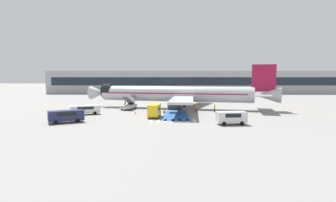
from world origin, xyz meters
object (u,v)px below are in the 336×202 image
fuel_tanker (196,94)px  ground_crew_0 (196,108)px  boarding_stairs_forward (129,105)px  service_van_0 (154,110)px  traffic_cone_1 (164,111)px  terminal_building (193,82)px  service_van_1 (85,109)px  traffic_cone_0 (135,112)px  service_van_3 (66,115)px  airliner (178,94)px  ground_crew_1 (215,107)px  service_van_2 (231,117)px

fuel_tanker → ground_crew_0: bearing=0.2°
boarding_stairs_forward → service_van_0: size_ratio=1.17×
traffic_cone_1 → terminal_building: size_ratio=0.01×
fuel_tanker → traffic_cone_1: bearing=-10.6°
ground_crew_0 → terminal_building: (5.55, 69.42, 4.15)m
service_van_1 → traffic_cone_0: 9.77m
boarding_stairs_forward → service_van_3: boarding_stairs_forward is taller
airliner → boarding_stairs_forward: airliner is taller
service_van_3 → ground_crew_1: service_van_3 is taller
ground_crew_0 → boarding_stairs_forward: bearing=-9.1°
service_van_1 → ground_crew_1: service_van_1 is taller
airliner → service_van_0: size_ratio=9.39×
traffic_cone_0 → ground_crew_0: bearing=6.2°
airliner → traffic_cone_0: 12.67m
service_van_0 → service_van_2: size_ratio=1.03×
ground_crew_1 → terminal_building: size_ratio=0.01×
ground_crew_0 → ground_crew_1: 3.98m
service_van_1 → traffic_cone_0: size_ratio=12.43×
boarding_stairs_forward → ground_crew_0: bearing=-7.1°
service_van_0 → ground_crew_0: (8.20, 6.68, -0.38)m
boarding_stairs_forward → service_van_3: (-7.16, -17.88, 0.21)m
ground_crew_0 → fuel_tanker: bearing=-84.5°
service_van_2 → fuel_tanker: bearing=-5.0°
fuel_tanker → traffic_cone_0: (-15.60, -34.50, -1.52)m
service_van_1 → service_van_3: service_van_3 is taller
airliner → traffic_cone_1: bearing=171.6°
service_van_0 → ground_crew_1: 14.14m
service_van_2 → terminal_building: size_ratio=0.03×
service_van_1 → service_van_3: bearing=-24.7°
service_van_2 → traffic_cone_0: (-16.33, 12.68, -0.96)m
service_van_3 → traffic_cone_0: service_van_3 is taller
service_van_0 → airliner: bearing=-103.3°
service_van_0 → service_van_2: bearing=153.8°
fuel_tanker → service_van_1: 44.21m
fuel_tanker → traffic_cone_1: (-9.85, -33.48, -1.40)m
airliner → fuel_tanker: airliner is taller
service_van_2 → boarding_stairs_forward: bearing=38.1°
fuel_tanker → terminal_building: bearing=-177.8°
service_van_0 → boarding_stairs_forward: bearing=-56.6°
fuel_tanker → ground_crew_1: fuel_tanker is taller
boarding_stairs_forward → traffic_cone_1: boarding_stairs_forward is taller
service_van_0 → service_van_2: (12.17, -7.34, -0.21)m
ground_crew_0 → traffic_cone_1: size_ratio=2.56×
service_van_0 → ground_crew_1: (12.13, 7.25, -0.42)m
fuel_tanker → service_van_1: (-25.15, -36.35, -0.67)m
airliner → service_van_0: 14.82m
airliner → service_van_1: airliner is taller
airliner → service_van_3: 27.02m
ground_crew_0 → traffic_cone_0: 12.45m
service_van_3 → ground_crew_1: bearing=87.6°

